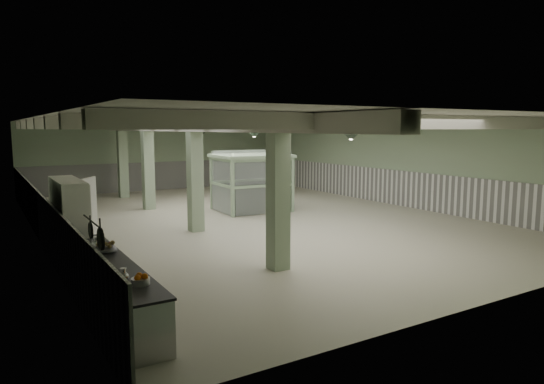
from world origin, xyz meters
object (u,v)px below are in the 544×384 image
prep_counter (107,286)px  walkin_cooler (71,226)px  guard_booth (251,171)px  filing_cabinet (280,191)px

prep_counter → walkin_cooler: size_ratio=2.22×
guard_booth → filing_cabinet: 1.87m
walkin_cooler → guard_booth: size_ratio=0.75×
guard_booth → filing_cabinet: size_ratio=2.31×
guard_booth → prep_counter: bearing=-129.1°
walkin_cooler → guard_booth: 9.07m
guard_booth → walkin_cooler: bearing=-143.4°
guard_booth → filing_cabinet: guard_booth is taller
filing_cabinet → prep_counter: bearing=-141.4°
prep_counter → filing_cabinet: 12.44m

